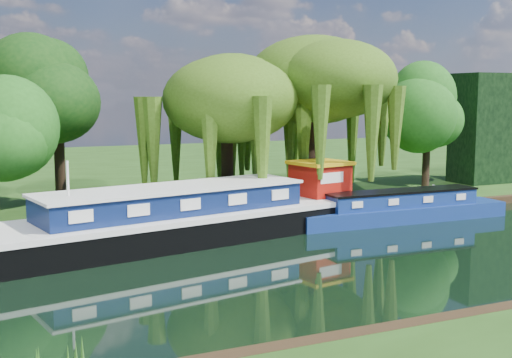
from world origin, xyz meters
name	(u,v)px	position (x,y,z in m)	size (l,w,h in m)	color
ground	(394,254)	(0.00, 0.00, 0.00)	(120.00, 120.00, 0.00)	black
far_bank	(170,168)	(0.00, 34.00, 0.23)	(120.00, 52.00, 0.45)	#1F3E10
dutch_barge	(198,217)	(-6.76, 6.39, 1.06)	(20.86, 8.40, 4.30)	black
narrowboat	(402,209)	(4.81, 5.89, 0.66)	(12.75, 2.39, 1.85)	navy
red_dinghy	(46,261)	(-13.92, 4.90, 0.00)	(2.29, 3.21, 0.66)	#9C130B
willow_left	(227,102)	(-2.90, 12.32, 6.49)	(6.94, 6.94, 8.31)	black
willow_right	(315,91)	(2.26, 11.15, 7.09)	(7.47, 7.47, 9.10)	black
tree_far_mid	(57,98)	(-11.75, 17.06, 6.69)	(5.54, 5.54, 9.06)	black
tree_far_right	(428,114)	(12.36, 13.31, 5.60)	(4.57, 4.57, 7.47)	black
conifer_hedge	(493,128)	(19.00, 14.00, 4.45)	(6.00, 3.00, 8.00)	black
lamppost	(293,172)	(0.50, 10.50, 2.42)	(0.36, 0.36, 2.56)	silver
mooring_posts	(294,204)	(-0.50, 8.40, 0.95)	(19.16, 0.16, 1.00)	silver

